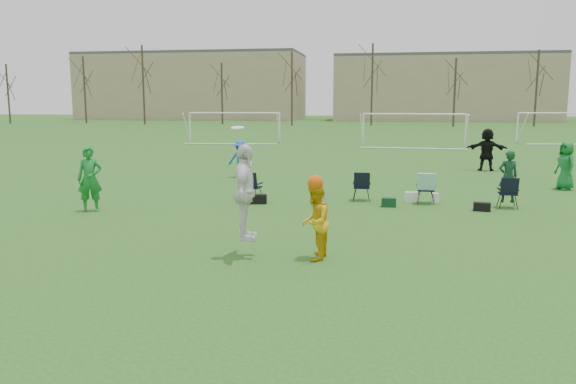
% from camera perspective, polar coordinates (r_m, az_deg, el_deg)
% --- Properties ---
extents(ground, '(260.00, 260.00, 0.00)m').
position_cam_1_polar(ground, '(10.68, -1.13, -8.54)').
color(ground, '#24541A').
rests_on(ground, ground).
extents(fielder_green_near, '(0.83, 0.69, 1.95)m').
position_cam_1_polar(fielder_green_near, '(17.72, -19.49, 1.25)').
color(fielder_green_near, '#157A2B').
rests_on(fielder_green_near, ground).
extents(fielder_blue, '(1.16, 0.84, 1.61)m').
position_cam_1_polar(fielder_blue, '(24.48, -4.85, 3.37)').
color(fielder_blue, '#1752AF').
rests_on(fielder_blue, ground).
extents(fielder_green_far, '(0.86, 1.03, 1.80)m').
position_cam_1_polar(fielder_green_far, '(23.35, 26.38, 2.41)').
color(fielder_green_far, '#126729').
rests_on(fielder_green_far, ground).
extents(fielder_black, '(1.93, 0.83, 2.02)m').
position_cam_1_polar(fielder_black, '(28.43, 19.55, 4.09)').
color(fielder_black, black).
rests_on(fielder_black, ground).
extents(center_contest, '(2.11, 1.23, 2.76)m').
position_cam_1_polar(center_contest, '(11.62, -1.57, -1.18)').
color(center_contest, white).
rests_on(center_contest, ground).
extents(sideline_setup, '(8.77, 1.74, 1.78)m').
position_cam_1_polar(sideline_setup, '(18.39, 11.87, 0.46)').
color(sideline_setup, '#103B21').
rests_on(sideline_setup, ground).
extents(goal_left, '(7.39, 0.76, 2.46)m').
position_cam_1_polar(goal_left, '(45.60, -5.47, 7.41)').
color(goal_left, white).
rests_on(goal_left, ground).
extents(goal_mid, '(7.40, 0.63, 2.46)m').
position_cam_1_polar(goal_mid, '(42.07, 12.66, 7.09)').
color(goal_mid, white).
rests_on(goal_mid, ground).
extents(goal_right, '(7.35, 1.14, 2.46)m').
position_cam_1_polar(goal_right, '(50.03, 26.26, 6.67)').
color(goal_right, white).
rests_on(goal_right, ground).
extents(tree_line, '(110.28, 3.28, 11.40)m').
position_cam_1_polar(tree_line, '(79.88, 8.67, 10.33)').
color(tree_line, '#382B21').
rests_on(tree_line, ground).
extents(building_row, '(126.00, 16.00, 13.00)m').
position_cam_1_polar(building_row, '(106.14, 12.54, 10.37)').
color(building_row, tan).
rests_on(building_row, ground).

